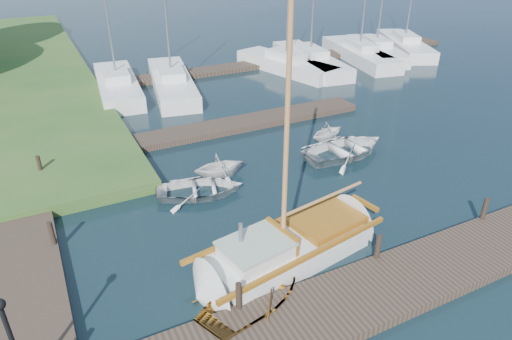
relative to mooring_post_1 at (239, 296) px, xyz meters
name	(u,v)px	position (x,y,z in m)	size (l,w,h in m)	color
ground	(256,198)	(3.00, 5.00, -0.70)	(160.00, 160.00, 0.00)	black
near_dock	(356,299)	(3.00, -1.00, -0.55)	(18.00, 2.20, 0.30)	#32251C
left_dock	(18,223)	(-5.00, 7.00, -0.55)	(2.20, 18.00, 0.30)	#32251C
far_dock	(234,125)	(5.00, 11.50, -0.55)	(14.00, 1.60, 0.30)	#32251C
pontoon	(280,61)	(13.00, 21.00, -0.55)	(30.00, 1.60, 0.30)	#32251C
mooring_post_1	(239,296)	(0.00, 0.00, 0.00)	(0.16, 0.16, 0.80)	black
mooring_post_2	(378,246)	(4.50, 0.00, 0.00)	(0.16, 0.16, 0.80)	black
mooring_post_3	(485,209)	(9.00, 0.00, 0.00)	(0.16, 0.16, 0.80)	black
mooring_post_4	(52,233)	(-4.00, 5.00, 0.00)	(0.16, 0.16, 0.80)	black
mooring_post_5	(40,165)	(-4.00, 10.00, 0.00)	(0.16, 0.16, 0.80)	black
lamp_post	(9,333)	(-5.00, 0.00, 1.17)	(0.24, 0.24, 2.44)	black
sailboat	(292,248)	(2.44, 1.44, -0.36)	(7.38, 3.16, 9.83)	silver
dinghy	(257,289)	(0.68, 0.30, -0.32)	(2.60, 3.65, 0.76)	brown
tender_a	(200,187)	(1.23, 6.19, -0.36)	(2.32, 3.25, 0.67)	silver
tender_b	(220,164)	(2.46, 7.18, -0.14)	(1.82, 2.11, 1.11)	silver
tender_c	(345,147)	(8.14, 6.47, -0.28)	(2.87, 4.02, 0.83)	silver
tender_d	(328,130)	(8.38, 8.17, -0.18)	(1.69, 1.96, 1.03)	silver
marina_boat_0	(117,84)	(0.96, 19.58, -0.12)	(3.01, 8.31, 11.59)	silver
marina_boat_1	(172,81)	(4.07, 18.67, -0.14)	(3.81, 9.19, 9.40)	silver
marina_boat_3	(286,63)	(12.37, 19.02, -0.13)	(4.22, 8.27, 10.80)	silver
marina_boat_4	(310,59)	(14.50, 19.28, -0.14)	(3.34, 9.31, 9.97)	silver
marina_boat_5	(360,52)	(18.79, 19.14, -0.13)	(3.82, 9.19, 11.87)	silver
marina_boat_6	(376,49)	(20.63, 19.45, -0.13)	(4.60, 8.12, 10.31)	silver
marina_boat_7	(405,44)	(23.79, 19.78, -0.12)	(5.57, 8.81, 12.25)	silver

